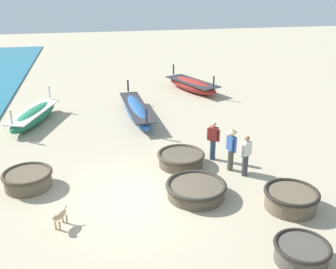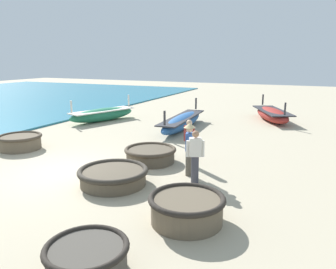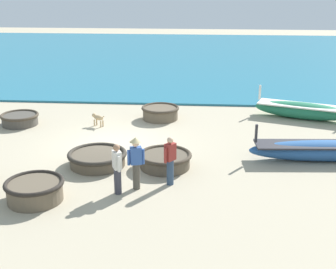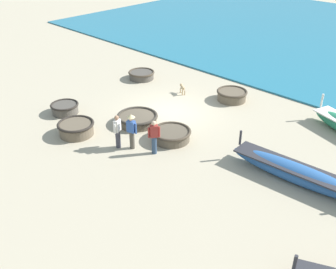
{
  "view_description": "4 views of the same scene",
  "coord_description": "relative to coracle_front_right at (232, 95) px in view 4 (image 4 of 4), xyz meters",
  "views": [
    {
      "loc": [
        -0.99,
        -11.14,
        6.89
      ],
      "look_at": [
        1.61,
        2.61,
        1.11
      ],
      "focal_mm": 42.0,
      "sensor_mm": 36.0,
      "label": 1
    },
    {
      "loc": [
        7.14,
        -7.72,
        3.57
      ],
      "look_at": [
        2.5,
        2.59,
        0.94
      ],
      "focal_mm": 35.0,
      "sensor_mm": 36.0,
      "label": 2
    },
    {
      "loc": [
        16.7,
        3.32,
        6.27
      ],
      "look_at": [
        1.98,
        2.22,
        1.17
      ],
      "focal_mm": 50.0,
      "sensor_mm": 36.0,
      "label": 3
    },
    {
      "loc": [
        13.36,
        12.96,
        9.08
      ],
      "look_at": [
        2.86,
        2.72,
        0.86
      ],
      "focal_mm": 42.0,
      "sensor_mm": 36.0,
      "label": 4
    }
  ],
  "objects": [
    {
      "name": "fisherman_standing_right",
      "position": [
        7.66,
        -0.58,
        0.52
      ],
      "size": [
        0.49,
        0.34,
        1.57
      ],
      "color": "#383842",
      "rests_on": "ground"
    },
    {
      "name": "ground_plane",
      "position": [
        3.52,
        -1.46,
        -0.32
      ],
      "size": [
        80.0,
        80.0,
        0.0
      ],
      "primitive_type": "plane",
      "color": "tan"
    },
    {
      "name": "coracle_beside_post",
      "position": [
        8.29,
        -2.9,
        0.02
      ],
      "size": [
        1.73,
        1.73,
        0.62
      ],
      "color": "brown",
      "rests_on": "ground"
    },
    {
      "name": "coracle_front_left",
      "position": [
        1.29,
        -6.04,
        -0.05
      ],
      "size": [
        1.65,
        1.65,
        0.49
      ],
      "color": "#4C473F",
      "rests_on": "ground"
    },
    {
      "name": "coracle_front_right",
      "position": [
        0.0,
        0.0,
        0.0
      ],
      "size": [
        1.71,
        1.71,
        0.58
      ],
      "color": "brown",
      "rests_on": "ground"
    },
    {
      "name": "fisherman_by_coracle",
      "position": [
        6.89,
        0.93,
        0.52
      ],
      "size": [
        0.44,
        0.38,
        1.57
      ],
      "color": "#2D425B",
      "rests_on": "ground"
    },
    {
      "name": "coracle_center",
      "position": [
        7.4,
        -5.26,
        -0.03
      ],
      "size": [
        1.46,
        1.46,
        0.53
      ],
      "color": "#4C473F",
      "rests_on": "ground"
    },
    {
      "name": "coracle_upturned",
      "position": [
        5.54,
        -1.67,
        -0.05
      ],
      "size": [
        2.04,
        2.04,
        0.49
      ],
      "color": "brown",
      "rests_on": "ground"
    },
    {
      "name": "dog",
      "position": [
        1.23,
        -2.6,
        0.05
      ],
      "size": [
        0.43,
        0.62,
        0.55
      ],
      "color": "tan",
      "rests_on": "ground"
    },
    {
      "name": "fisherman_hauling",
      "position": [
        7.28,
        -0.07,
        0.64
      ],
      "size": [
        0.36,
        0.51,
        1.67
      ],
      "color": "#4C473D",
      "rests_on": "ground"
    },
    {
      "name": "long_boat_blue_hull",
      "position": [
        4.48,
        6.34,
        0.06
      ],
      "size": [
        1.33,
        5.64,
        1.32
      ],
      "color": "#285693",
      "rests_on": "ground"
    },
    {
      "name": "coracle_far_right",
      "position": [
        5.55,
        0.66,
        -0.04
      ],
      "size": [
        1.83,
        1.83,
        0.51
      ],
      "color": "brown",
      "rests_on": "ground"
    }
  ]
}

